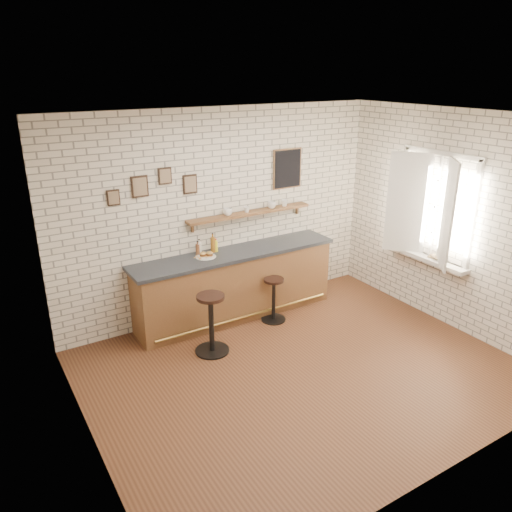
# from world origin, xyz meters

# --- Properties ---
(ground) EXTENTS (5.00, 5.00, 0.00)m
(ground) POSITION_xyz_m (0.00, 0.00, 0.00)
(ground) COLOR brown
(ground) RESTS_ON ground
(bar_counter) EXTENTS (3.10, 0.65, 1.01)m
(bar_counter) POSITION_xyz_m (0.03, 1.70, 0.51)
(bar_counter) COLOR brown
(bar_counter) RESTS_ON ground
(sandwich_plate) EXTENTS (0.28, 0.28, 0.01)m
(sandwich_plate) POSITION_xyz_m (-0.43, 1.73, 1.02)
(sandwich_plate) COLOR white
(sandwich_plate) RESTS_ON bar_counter
(ciabatta_sandwich) EXTENTS (0.21, 0.15, 0.06)m
(ciabatta_sandwich) POSITION_xyz_m (-0.42, 1.73, 1.05)
(ciabatta_sandwich) COLOR tan
(ciabatta_sandwich) RESTS_ON sandwich_plate
(potato_chips) EXTENTS (0.27, 0.19, 0.00)m
(potato_chips) POSITION_xyz_m (-0.44, 1.73, 1.02)
(potato_chips) COLOR gold
(potato_chips) RESTS_ON sandwich_plate
(bitters_bottle_brown) EXTENTS (0.06, 0.06, 0.20)m
(bitters_bottle_brown) POSITION_xyz_m (-0.48, 1.86, 1.09)
(bitters_bottle_brown) COLOR brown
(bitters_bottle_brown) RESTS_ON bar_counter
(bitters_bottle_white) EXTENTS (0.06, 0.06, 0.23)m
(bitters_bottle_white) POSITION_xyz_m (-0.45, 1.86, 1.10)
(bitters_bottle_white) COLOR silver
(bitters_bottle_white) RESTS_ON bar_counter
(bitters_bottle_amber) EXTENTS (0.07, 0.07, 0.28)m
(bitters_bottle_amber) POSITION_xyz_m (-0.24, 1.86, 1.12)
(bitters_bottle_amber) COLOR #8E5716
(bitters_bottle_amber) RESTS_ON bar_counter
(condiment_bottle_yellow) EXTENTS (0.06, 0.06, 0.19)m
(condiment_bottle_yellow) POSITION_xyz_m (-0.20, 1.86, 1.09)
(condiment_bottle_yellow) COLOR yellow
(condiment_bottle_yellow) RESTS_ON bar_counter
(bar_stool_left) EXTENTS (0.48, 0.48, 0.81)m
(bar_stool_left) POSITION_xyz_m (-0.74, 0.97, 0.43)
(bar_stool_left) COLOR black
(bar_stool_left) RESTS_ON ground
(bar_stool_right) EXTENTS (0.36, 0.36, 0.65)m
(bar_stool_right) POSITION_xyz_m (0.42, 1.28, 0.35)
(bar_stool_right) COLOR black
(bar_stool_right) RESTS_ON ground
(wall_shelf) EXTENTS (2.00, 0.18, 0.18)m
(wall_shelf) POSITION_xyz_m (0.40, 1.90, 1.48)
(wall_shelf) COLOR brown
(wall_shelf) RESTS_ON ground
(shelf_cup_a) EXTENTS (0.13, 0.13, 0.10)m
(shelf_cup_a) POSITION_xyz_m (0.03, 1.90, 1.55)
(shelf_cup_a) COLOR white
(shelf_cup_a) RESTS_ON wall_shelf
(shelf_cup_b) EXTENTS (0.13, 0.13, 0.08)m
(shelf_cup_b) POSITION_xyz_m (0.34, 1.90, 1.54)
(shelf_cup_b) COLOR white
(shelf_cup_b) RESTS_ON wall_shelf
(shelf_cup_c) EXTENTS (0.18, 0.18, 0.10)m
(shelf_cup_c) POSITION_xyz_m (0.77, 1.90, 1.55)
(shelf_cup_c) COLOR white
(shelf_cup_c) RESTS_ON wall_shelf
(shelf_cup_d) EXTENTS (0.13, 0.13, 0.10)m
(shelf_cup_d) POSITION_xyz_m (1.01, 1.90, 1.55)
(shelf_cup_d) COLOR white
(shelf_cup_d) RESTS_ON wall_shelf
(back_wall_decor) EXTENTS (2.96, 0.02, 0.56)m
(back_wall_decor) POSITION_xyz_m (0.23, 1.98, 2.05)
(back_wall_decor) COLOR black
(back_wall_decor) RESTS_ON ground
(window_sill) EXTENTS (0.20, 1.35, 0.06)m
(window_sill) POSITION_xyz_m (2.40, 0.30, 0.90)
(window_sill) COLOR white
(window_sill) RESTS_ON ground
(casement_window) EXTENTS (0.40, 1.30, 1.56)m
(casement_window) POSITION_xyz_m (2.36, 0.30, 1.65)
(casement_window) COLOR white
(casement_window) RESTS_ON ground
(book_lower) EXTENTS (0.20, 0.25, 0.02)m
(book_lower) POSITION_xyz_m (2.38, 0.14, 0.94)
(book_lower) COLOR tan
(book_lower) RESTS_ON window_sill
(book_upper) EXTENTS (0.22, 0.25, 0.02)m
(book_upper) POSITION_xyz_m (2.38, 0.16, 0.96)
(book_upper) COLOR tan
(book_upper) RESTS_ON book_lower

